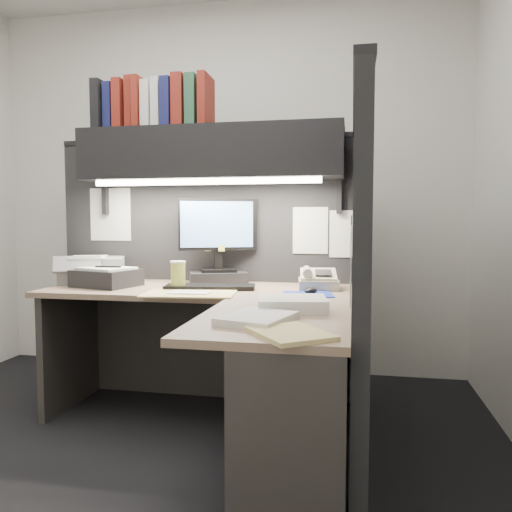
% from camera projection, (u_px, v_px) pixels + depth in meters
% --- Properties ---
extents(floor, '(3.50, 3.50, 0.00)m').
position_uv_depth(floor, '(143.00, 458.00, 2.33)').
color(floor, black).
rests_on(floor, ground).
extents(wall_back, '(3.50, 0.04, 2.70)m').
position_uv_depth(wall_back, '(223.00, 188.00, 3.71)').
color(wall_back, white).
rests_on(wall_back, floor).
extents(partition_back, '(1.90, 0.06, 1.60)m').
position_uv_depth(partition_back, '(205.00, 269.00, 3.18)').
color(partition_back, black).
rests_on(partition_back, floor).
extents(partition_right, '(0.06, 1.50, 1.60)m').
position_uv_depth(partition_right, '(358.00, 289.00, 2.27)').
color(partition_right, black).
rests_on(partition_right, floor).
extents(desk, '(1.70, 1.53, 0.73)m').
position_uv_depth(desk, '(231.00, 370.00, 2.22)').
color(desk, '#9A7A62').
rests_on(desk, floor).
extents(overhead_shelf, '(1.55, 0.34, 0.30)m').
position_uv_depth(overhead_shelf, '(211.00, 154.00, 2.94)').
color(overhead_shelf, black).
rests_on(overhead_shelf, partition_back).
extents(task_light_tube, '(1.32, 0.04, 0.04)m').
position_uv_depth(task_light_tube, '(204.00, 181.00, 2.81)').
color(task_light_tube, white).
rests_on(task_light_tube, overhead_shelf).
extents(monitor, '(0.46, 0.32, 0.51)m').
position_uv_depth(monitor, '(218.00, 249.00, 3.03)').
color(monitor, black).
rests_on(monitor, desk).
extents(keyboard, '(0.51, 0.24, 0.02)m').
position_uv_depth(keyboard, '(210.00, 287.00, 2.76)').
color(keyboard, black).
rests_on(keyboard, desk).
extents(mousepad, '(0.28, 0.26, 0.00)m').
position_uv_depth(mousepad, '(308.00, 294.00, 2.55)').
color(mousepad, navy).
rests_on(mousepad, desk).
extents(mouse, '(0.08, 0.11, 0.04)m').
position_uv_depth(mouse, '(311.00, 291.00, 2.54)').
color(mouse, black).
rests_on(mouse, mousepad).
extents(telephone, '(0.24, 0.25, 0.09)m').
position_uv_depth(telephone, '(318.00, 281.00, 2.77)').
color(telephone, '#B8B18D').
rests_on(telephone, desk).
extents(coffee_cup, '(0.08, 0.08, 0.15)m').
position_uv_depth(coffee_cup, '(178.00, 276.00, 2.73)').
color(coffee_cup, '#B6A848').
rests_on(coffee_cup, desk).
extents(printer, '(0.47, 0.44, 0.15)m').
position_uv_depth(printer, '(93.00, 270.00, 3.09)').
color(printer, gray).
rests_on(printer, desk).
extents(notebook_stack, '(0.39, 0.35, 0.10)m').
position_uv_depth(notebook_stack, '(107.00, 278.00, 2.88)').
color(notebook_stack, black).
rests_on(notebook_stack, desk).
extents(open_folder, '(0.49, 0.35, 0.01)m').
position_uv_depth(open_folder, '(190.00, 293.00, 2.57)').
color(open_folder, '#E0C97E').
rests_on(open_folder, desk).
extents(paper_stack_a, '(0.32, 0.28, 0.05)m').
position_uv_depth(paper_stack_a, '(292.00, 304.00, 2.11)').
color(paper_stack_a, white).
rests_on(paper_stack_a, desk).
extents(paper_stack_b, '(0.30, 0.33, 0.03)m').
position_uv_depth(paper_stack_b, '(257.00, 318.00, 1.85)').
color(paper_stack_b, white).
rests_on(paper_stack_b, desk).
extents(manila_stack, '(0.33, 0.34, 0.02)m').
position_uv_depth(manila_stack, '(290.00, 334.00, 1.64)').
color(manila_stack, '#E0C97E').
rests_on(manila_stack, desk).
extents(binder_row, '(0.70, 0.25, 0.31)m').
position_uv_depth(binder_row, '(155.00, 106.00, 2.99)').
color(binder_row, black).
rests_on(binder_row, overhead_shelf).
extents(pinned_papers, '(1.76, 1.31, 0.51)m').
position_uv_depth(pinned_papers, '(254.00, 231.00, 2.73)').
color(pinned_papers, white).
rests_on(pinned_papers, partition_back).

